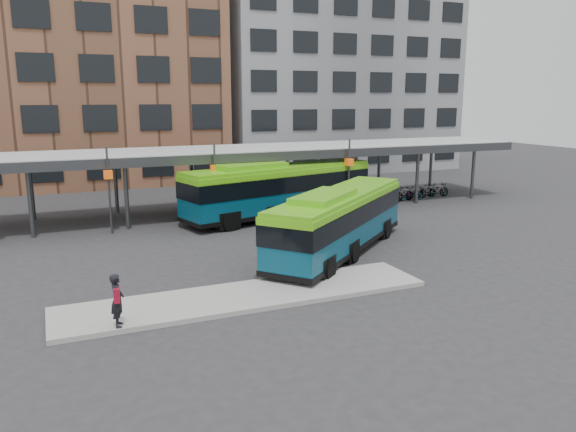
# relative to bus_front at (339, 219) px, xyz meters

# --- Properties ---
(ground) EXTENTS (120.00, 120.00, 0.00)m
(ground) POSITION_rel_bus_front_xyz_m (-0.65, -1.15, -1.69)
(ground) COLOR #28282B
(ground) RESTS_ON ground
(boarding_island) EXTENTS (14.00, 3.00, 0.18)m
(boarding_island) POSITION_rel_bus_front_xyz_m (-6.15, -4.15, -1.60)
(boarding_island) COLOR gray
(boarding_island) RESTS_ON ground
(canopy) EXTENTS (40.00, 6.53, 4.80)m
(canopy) POSITION_rel_bus_front_xyz_m (-0.70, 11.72, 2.22)
(canopy) COLOR #999B9E
(canopy) RESTS_ON ground
(building_brick) EXTENTS (26.00, 14.00, 22.00)m
(building_brick) POSITION_rel_bus_front_xyz_m (-10.65, 30.85, 9.31)
(building_brick) COLOR brown
(building_brick) RESTS_ON ground
(building_grey) EXTENTS (24.00, 14.00, 20.00)m
(building_grey) POSITION_rel_bus_front_xyz_m (15.35, 30.85, 8.31)
(building_grey) COLOR slate
(building_grey) RESTS_ON ground
(bus_front) EXTENTS (10.61, 9.43, 3.24)m
(bus_front) POSITION_rel_bus_front_xyz_m (0.00, 0.00, 0.00)
(bus_front) COLOR #073F55
(bus_front) RESTS_ON ground
(bus_rear) EXTENTS (13.16, 5.87, 3.55)m
(bus_rear) POSITION_rel_bus_front_xyz_m (0.55, 8.88, 0.16)
(bus_rear) COLOR #073F55
(bus_rear) RESTS_ON ground
(pedestrian) EXTENTS (0.50, 0.70, 1.76)m
(pedestrian) POSITION_rel_bus_front_xyz_m (-10.97, -5.36, -0.61)
(pedestrian) COLOR black
(pedestrian) RESTS_ON boarding_island
(bike_rack) EXTENTS (6.05, 1.59, 1.02)m
(bike_rack) POSITION_rel_bus_front_xyz_m (12.78, 10.84, -1.20)
(bike_rack) COLOR slate
(bike_rack) RESTS_ON ground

